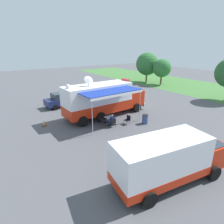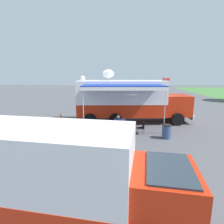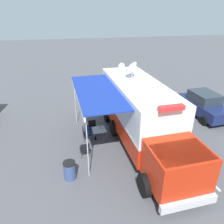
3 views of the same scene
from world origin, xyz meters
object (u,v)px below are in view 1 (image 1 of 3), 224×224
object	(u,v)px
folding_table	(109,118)
water_bottle	(108,116)
car_behind_truck	(96,89)
car_far_corner	(62,100)
folding_chair_at_table	(113,122)
folding_chair_beside_table	(103,122)
folding_chair_spare_by_truck	(128,119)
trash_bin	(145,119)
command_truck	(104,98)
traffic_cone	(44,123)
support_truck	(169,160)
seated_responder	(112,120)

from	to	relation	value
folding_table	water_bottle	bearing A→B (deg)	-153.97
car_behind_truck	car_far_corner	distance (m)	6.99
folding_chair_at_table	folding_chair_beside_table	bearing A→B (deg)	-125.27
folding_chair_spare_by_truck	trash_bin	size ratio (longest dim) A/B	0.96
folding_chair_spare_by_truck	water_bottle	bearing A→B (deg)	-125.58
command_truck	folding_chair_at_table	xyz separation A→B (m)	(3.07, -0.99, -1.43)
traffic_cone	support_truck	distance (m)	12.21
seated_responder	trash_bin	xyz separation A→B (m)	(1.23, 3.08, -0.20)
folding_table	support_truck	size ratio (longest dim) A/B	0.12
folding_chair_at_table	support_truck	xyz separation A→B (m)	(7.78, -1.74, 0.87)
traffic_cone	car_behind_truck	xyz separation A→B (m)	(-7.77, 10.10, 0.60)
command_truck	folding_chair_beside_table	bearing A→B (deg)	-33.90
support_truck	car_far_corner	world-z (taller)	support_truck
folding_table	car_far_corner	bearing A→B (deg)	-168.25
seated_responder	traffic_cone	distance (m)	6.40
folding_chair_beside_table	traffic_cone	xyz separation A→B (m)	(-3.36, -4.50, -0.23)
folding_chair_beside_table	car_behind_truck	size ratio (longest dim) A/B	0.20
folding_chair_at_table	folding_chair_spare_by_truck	bearing A→B (deg)	83.13
car_far_corner	folding_table	bearing A→B (deg)	11.75
folding_table	water_bottle	xyz separation A→B (m)	(-0.09, -0.05, 0.16)
folding_table	folding_chair_beside_table	bearing A→B (deg)	-71.34
support_truck	car_behind_truck	world-z (taller)	support_truck
folding_table	seated_responder	world-z (taller)	seated_responder
command_truck	seated_responder	bearing A→B (deg)	-19.16
seated_responder	car_far_corner	bearing A→B (deg)	-169.89
traffic_cone	folding_chair_beside_table	bearing A→B (deg)	53.31
folding_chair_beside_table	traffic_cone	size ratio (longest dim) A/B	1.50
folding_chair_at_table	seated_responder	distance (m)	0.23
support_truck	folding_chair_spare_by_truck	bearing A→B (deg)	156.27
folding_table	traffic_cone	bearing A→B (deg)	-119.82
command_truck	traffic_cone	xyz separation A→B (m)	(-0.80, -6.22, -1.66)
folding_chair_beside_table	car_behind_truck	world-z (taller)	car_behind_truck
car_behind_truck	folding_chair_at_table	bearing A→B (deg)	-22.72
water_bottle	folding_chair_spare_by_truck	size ratio (longest dim) A/B	0.26
command_truck	water_bottle	bearing A→B (deg)	-22.75
car_far_corner	command_truck	bearing A→B (deg)	23.64
folding_chair_beside_table	water_bottle	bearing A→B (deg)	115.23
support_truck	car_behind_truck	size ratio (longest dim) A/B	1.62
support_truck	folding_table	bearing A→B (deg)	167.72
seated_responder	car_behind_truck	world-z (taller)	car_behind_truck
folding_chair_beside_table	seated_responder	xyz separation A→B (m)	(0.32, 0.72, 0.14)
folding_table	water_bottle	world-z (taller)	water_bottle
folding_table	folding_chair_at_table	distance (m)	0.82
folding_chair_beside_table	support_truck	bearing A→B (deg)	-7.00
folding_chair_at_table	car_far_corner	bearing A→B (deg)	-170.06
folding_table	trash_bin	bearing A→B (deg)	58.04
car_behind_truck	car_far_corner	world-z (taller)	same
car_far_corner	traffic_cone	bearing A→B (deg)	-36.10
folding_table	support_truck	world-z (taller)	support_truck
folding_table	folding_chair_spare_by_truck	size ratio (longest dim) A/B	0.96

